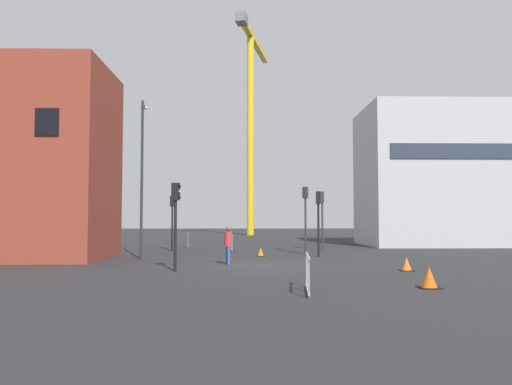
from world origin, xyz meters
TOP-DOWN VIEW (x-y plane):
  - ground at (0.00, 0.00)m, footprint 160.00×160.00m
  - brick_building at (-12.68, 4.00)m, footprint 9.78×6.22m
  - office_block at (14.26, 16.68)m, footprint 10.87×8.12m
  - construction_crane at (0.08, 40.09)m, footprint 4.50×16.36m
  - streetlamp_tall at (-5.99, 4.04)m, footprint 0.47×1.41m
  - traffic_light_crosswalk at (3.48, 5.31)m, footprint 0.30×0.39m
  - traffic_light_verge at (-5.31, 10.31)m, footprint 0.38×0.27m
  - traffic_light_median at (4.51, 10.54)m, footprint 0.26×0.38m
  - traffic_light_corner at (3.07, 7.87)m, footprint 0.38×0.36m
  - traffic_light_near at (-3.35, -2.04)m, footprint 0.39×0.31m
  - pedestrian_walking at (-1.35, 0.87)m, footprint 0.34×0.34m
  - safety_barrier_rear at (-1.45, 10.44)m, footprint 0.16×2.23m
  - safety_barrier_left_run at (1.24, -7.70)m, footprint 0.27×2.31m
  - safety_barrier_front at (-4.69, 13.71)m, footprint 0.29×1.86m
  - traffic_cone_striped at (0.29, 5.75)m, footprint 0.49×0.49m
  - traffic_cone_orange at (5.05, -6.91)m, footprint 0.64×0.64m
  - traffic_cone_by_barrier at (5.96, -2.01)m, footprint 0.54×0.54m

SIDE VIEW (x-z plane):
  - ground at x=0.00m, z-range 0.00..0.00m
  - traffic_cone_striped at x=0.29m, z-range -0.02..0.47m
  - traffic_cone_by_barrier at x=5.96m, z-range -0.02..0.52m
  - traffic_cone_orange at x=5.05m, z-range -0.02..0.63m
  - safety_barrier_front at x=-4.69m, z-range 0.02..1.10m
  - safety_barrier_rear at x=-1.45m, z-range 0.02..1.10m
  - safety_barrier_left_run at x=1.24m, z-range 0.02..1.10m
  - pedestrian_walking at x=-1.35m, z-range 0.14..1.88m
  - traffic_light_near at x=-3.35m, z-range 0.63..4.17m
  - traffic_light_verge at x=-5.31m, z-range 0.64..4.22m
  - traffic_light_crosswalk at x=3.48m, z-range 0.64..4.25m
  - traffic_light_median at x=4.51m, z-range 0.67..4.55m
  - traffic_light_corner at x=3.07m, z-range 0.69..4.71m
  - streetlamp_tall at x=-5.99m, z-range 0.61..8.93m
  - brick_building at x=-12.68m, z-range 0.00..10.04m
  - office_block at x=14.26m, z-range 0.00..10.82m
  - construction_crane at x=0.08m, z-range 3.82..29.89m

